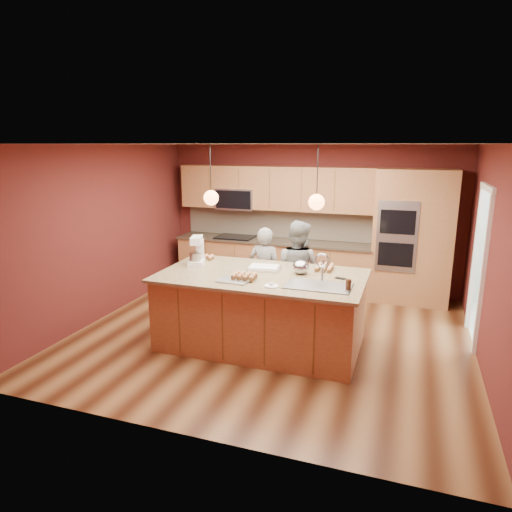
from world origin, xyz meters
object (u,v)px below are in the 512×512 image
at_px(stand_mixer, 197,252).
at_px(mixing_bowl, 301,267).
at_px(island, 262,309).
at_px(person_right, 297,272).
at_px(person_left, 265,273).

bearing_deg(stand_mixer, mixing_bowl, -15.92).
distance_m(island, person_right, 1.08).
bearing_deg(person_right, stand_mixer, 47.27).
xyz_separation_m(island, stand_mixer, (-1.06, 0.19, 0.67)).
xyz_separation_m(person_left, person_right, (0.52, 0.00, 0.06)).
height_order(stand_mixer, mixing_bowl, stand_mixer).
bearing_deg(island, stand_mixer, 169.67).
distance_m(stand_mixer, mixing_bowl, 1.54).
height_order(island, mixing_bowl, island).
relative_size(island, mixing_bowl, 11.95).
relative_size(person_left, person_right, 0.92).
distance_m(person_left, stand_mixer, 1.21).
xyz_separation_m(island, person_left, (-0.29, 1.02, 0.22)).
xyz_separation_m(stand_mixer, mixing_bowl, (1.53, 0.00, -0.09)).
bearing_deg(mixing_bowl, person_left, 133.04).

